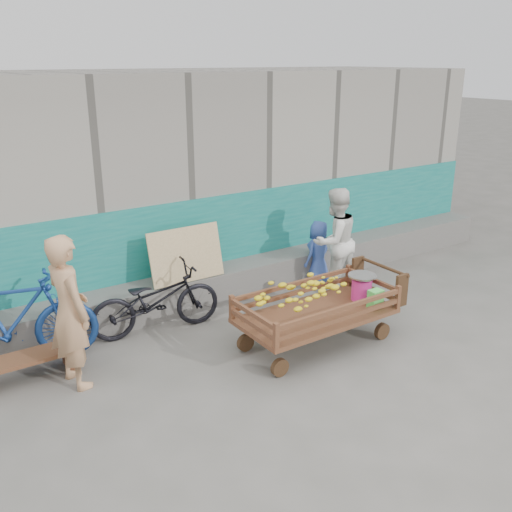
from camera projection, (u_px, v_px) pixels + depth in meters
ground at (266, 397)px, 5.63m from camera, size 80.00×80.00×0.00m
building_wall at (108, 181)px, 8.32m from camera, size 12.00×3.50×3.00m
banana_cart at (314, 300)px, 6.46m from camera, size 1.98×0.90×0.84m
bench at (25, 363)px, 5.87m from camera, size 1.10×0.33×0.28m
vendor_man at (69, 312)px, 5.63m from camera, size 0.48×0.64×1.60m
woman at (335, 241)px, 7.96m from camera, size 0.75×0.60×1.50m
child at (318, 253)px, 8.32m from camera, size 0.53×0.40×0.96m
bicycle_dark at (156, 300)px, 6.85m from camera, size 1.65×0.75×0.84m
bicycle_blue at (13, 320)px, 6.07m from camera, size 1.82×0.95×1.05m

